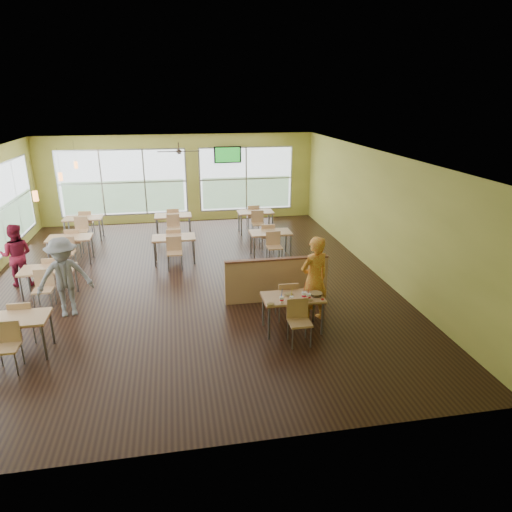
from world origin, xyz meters
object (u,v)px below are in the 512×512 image
object	(u,v)px
half_wall_divider	(277,279)
man_plaid	(314,279)
food_basket	(316,294)
main_table	(293,302)

from	to	relation	value
half_wall_divider	man_plaid	distance (m)	1.29
food_basket	main_table	bearing A→B (deg)	174.77
man_plaid	main_table	bearing A→B (deg)	12.45
half_wall_divider	food_basket	xyz separation A→B (m)	(0.47, -1.49, 0.26)
half_wall_divider	man_plaid	world-z (taller)	man_plaid
main_table	food_basket	bearing A→B (deg)	-5.23
half_wall_divider	food_basket	size ratio (longest dim) A/B	9.01
food_basket	man_plaid	bearing A→B (deg)	79.30
main_table	half_wall_divider	size ratio (longest dim) A/B	0.63
food_basket	half_wall_divider	bearing A→B (deg)	107.39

